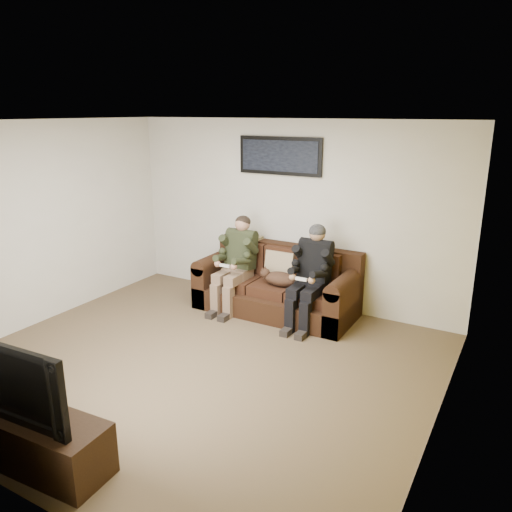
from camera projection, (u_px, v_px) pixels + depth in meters
The scene contains 15 objects.
floor at pixel (198, 364), 5.53m from camera, with size 5.00×5.00×0.00m, color brown.
ceiling at pixel (189, 121), 4.80m from camera, with size 5.00×5.00×0.00m, color silver.
wall_back at pixel (289, 214), 7.05m from camera, with size 5.00×5.00×0.00m, color beige.
wall_left at pixel (35, 225), 6.35m from camera, with size 4.50×4.50×0.00m, color beige.
wall_right at pixel (447, 293), 3.99m from camera, with size 4.50×4.50×0.00m, color beige.
accent_wall_right at pixel (445, 293), 3.99m from camera, with size 4.50×4.50×0.00m, color #AE9311.
sofa at pixel (278, 287), 6.94m from camera, with size 2.19×0.95×0.90m.
throw_pillow at pixel (280, 266), 6.89m from camera, with size 0.42×0.12×0.40m, color #9E8767.
throw_blanket at pixel (247, 238), 7.32m from camera, with size 0.45×0.22×0.08m, color tan.
person_left at pixel (237, 258), 6.94m from camera, with size 0.51×0.87×1.29m.
person_right at pixel (311, 270), 6.41m from camera, with size 0.51×0.86×1.30m.
cat at pixel (279, 278), 6.68m from camera, with size 0.66×0.26×0.24m.
framed_poster at pixel (280, 156), 6.86m from camera, with size 1.25×0.05×0.52m.
tv_stand at pixel (31, 438), 3.94m from camera, with size 1.37×0.44×0.43m, color black.
television at pixel (22, 378), 3.79m from camera, with size 1.11×0.15×0.64m, color black.
Camera 1 is at (3.02, -4.01, 2.71)m, focal length 35.00 mm.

